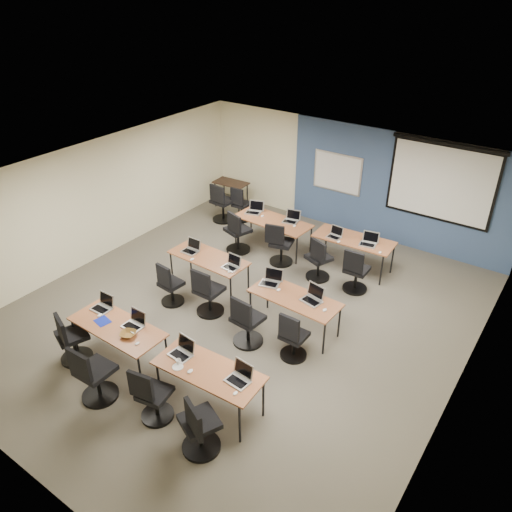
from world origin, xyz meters
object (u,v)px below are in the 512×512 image
Objects in this scene: training_table_back_right at (354,241)px; laptop_7 at (313,297)px; laptop_1 at (135,322)px; spare_chair_b at (222,206)px; laptop_3 at (240,376)px; task_chair_4 at (170,287)px; laptop_0 at (103,305)px; utility_table at (231,185)px; whiteboard at (337,173)px; task_chair_1 at (93,378)px; task_chair_10 at (318,262)px; laptop_11 at (369,242)px; training_table_mid_right at (295,299)px; training_table_back_left at (273,222)px; task_chair_8 at (237,235)px; task_chair_2 at (152,399)px; task_chair_6 at (246,324)px; laptop_10 at (335,234)px; laptop_6 at (271,280)px; laptop_5 at (232,265)px; task_chair_0 at (71,342)px; spare_chair_a at (240,207)px; task_chair_5 at (208,295)px; training_table_front_left at (117,328)px; laptop_8 at (254,210)px; task_chair_9 at (280,247)px; task_chair_7 at (293,340)px; training_table_mid_left at (209,259)px; laptop_4 at (191,248)px; laptop_9 at (291,219)px; laptop_2 at (182,351)px; task_chair_3 at (199,430)px; training_table_front_right at (209,372)px; projector_screen at (442,178)px; task_chair_11 at (355,274)px.

laptop_7 is at bearing -83.85° from training_table_back_right.
laptop_1 is 0.32× the size of spare_chair_b.
task_chair_4 is (-2.86, 1.52, -0.41)m from laptop_3.
laptop_0 is 6.10m from utility_table.
task_chair_1 is at bearing -91.70° from whiteboard.
task_chair_10 is 1.17m from laptop_11.
training_table_back_left is (-2.04, 2.38, 0.01)m from training_table_mid_right.
task_chair_1 is at bearing -61.38° from task_chair_8.
laptop_3 is at bearing -86.76° from training_table_back_right.
task_chair_8 is at bearing 102.21° from task_chair_2.
task_chair_6 reaches higher than laptop_10.
task_chair_8 is at bearing 126.34° from laptop_6.
laptop_3 is 1.08× the size of laptop_5.
task_chair_0 reaches higher than spare_chair_a.
task_chair_5 is at bearing -106.08° from laptop_10.
training_table_front_left is at bearing -143.04° from laptop_1.
laptop_5 is 0.95m from laptop_6.
task_chair_6 reaches higher than training_table_back_right.
task_chair_9 reaches higher than laptop_8.
task_chair_4 is at bearing -179.12° from task_chair_7.
training_table_mid_left is 5.30× the size of laptop_5.
task_chair_4 is at bearing -78.16° from laptop_4.
laptop_1 is at bearing -102.94° from laptop_9.
laptop_10 is at bearing 35.77° from task_chair_8.
task_chair_9 is 3.29m from utility_table.
spare_chair_b is at bearing 116.10° from laptop_4.
task_chair_10 is at bearing -29.21° from utility_table.
laptop_6 reaches higher than laptop_0.
whiteboard reaches higher than laptop_2.
task_chair_0 is at bearing 159.14° from task_chair_1.
task_chair_8 is (-0.88, 3.97, -0.36)m from laptop_1.
laptop_8 is at bearing 173.35° from laptop_9.
spare_chair_b reaches higher than laptop_2.
laptop_6 is 0.34× the size of spare_chair_b.
laptop_9 is at bearing -98.71° from whiteboard.
laptop_6 is (1.94, 2.33, 0.00)m from laptop_0.
task_chair_5 is at bearing 87.56° from task_chair_0.
spare_chair_b reaches higher than task_chair_3.
task_chair_9 is at bearing 22.94° from task_chair_8.
training_table_front_right is at bearing 41.85° from task_chair_2.
projector_screen is 3.84m from task_chair_9.
laptop_6 is (2.02, -0.06, 0.00)m from laptop_4.
task_chair_10 is (-0.00, 2.61, -0.01)m from task_chair_6.
task_chair_8 is at bearing -163.74° from training_table_back_right.
laptop_6 is at bearing 64.07° from laptop_1.
training_table_mid_left is 4.72× the size of laptop_8.
laptop_7 is at bearing -43.69° from task_chair_10.
training_table_front_left and training_table_back_right have the same top height.
task_chair_8 is 1.06× the size of task_chair_11.
laptop_10 is at bearing -20.14° from utility_table.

